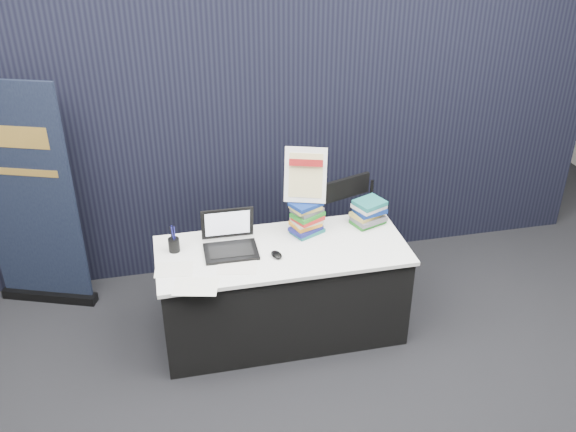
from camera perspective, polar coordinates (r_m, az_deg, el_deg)
The scene contains 15 objects.
floor at distance 4.64m, azimuth 0.97°, elevation -14.38°, with size 8.00×8.00×0.00m, color black.
wall_back at distance 7.43m, azimuth -6.35°, elevation 18.05°, with size 8.00×0.02×3.50m, color #B6B2AB.
drape_partition at distance 5.31m, azimuth -2.90°, elevation 7.18°, with size 6.00×0.08×2.40m, color black.
display_table at distance 4.81m, azimuth -0.50°, elevation -6.68°, with size 1.80×0.75×0.75m.
laptop at distance 4.58m, azimuth -5.21°, elevation -2.24°, with size 0.38×0.31×0.28m.
mouse at distance 4.50m, azimuth -1.03°, elevation -3.46°, with size 0.07×0.11×0.03m, color black.
brochure_left at distance 4.45m, azimuth -10.11°, elevation -4.70°, with size 0.26×0.18×0.00m, color silver.
brochure_mid at distance 4.26m, azimuth -8.20°, elevation -6.24°, with size 0.29×0.20×0.00m, color silver.
brochure_right at distance 4.42m, azimuth -4.55°, elevation -4.51°, with size 0.27×0.19×0.00m, color silver.
pen_cup at distance 4.62m, azimuth -10.10°, elevation -2.54°, with size 0.08×0.08×0.10m, color black.
book_stack_tall at distance 4.72m, azimuth 1.60°, elevation -0.13°, with size 0.26×0.23×0.26m.
book_stack_short at distance 4.89m, azimuth 7.18°, elevation 0.33°, with size 0.27×0.24×0.20m.
info_sign at distance 4.60m, azimuth 1.57°, elevation 3.60°, with size 0.32×0.20×0.41m.
pullup_banner at distance 5.29m, azimuth -21.85°, elevation 0.40°, with size 0.78×0.37×1.87m.
stacking_chair at distance 5.13m, azimuth 5.60°, elevation -1.89°, with size 0.57×0.58×0.99m.
Camera 1 is at (-0.79, -3.24, 3.23)m, focal length 40.00 mm.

